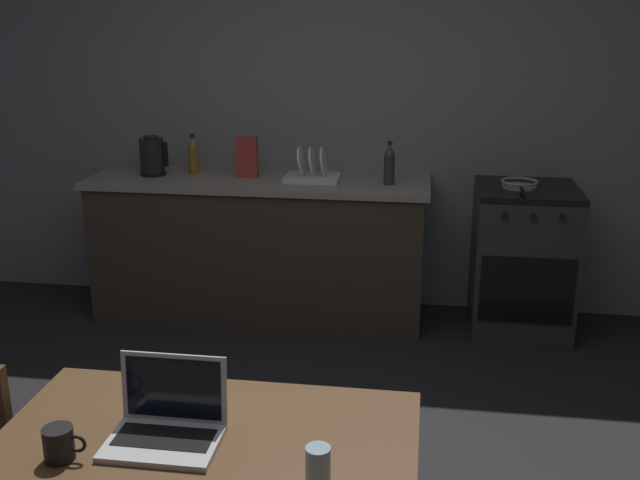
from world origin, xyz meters
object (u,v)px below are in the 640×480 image
laptop (167,424)px  coffee_mug (59,444)px  drinking_glass (318,470)px  bottle (389,164)px  stove_oven (522,259)px  dining_table (197,479)px  electric_kettle (152,157)px  dish_rack (312,173)px  cereal_box (247,157)px  bottle_b (193,155)px  frying_pan (520,184)px

laptop → coffee_mug: size_ratio=2.60×
laptop → drinking_glass: 0.50m
bottle → stove_oven: bearing=3.3°
stove_oven → laptop: (-1.32, -2.70, 0.35)m
dining_table → electric_kettle: 3.02m
dining_table → dish_rack: (-0.10, 2.78, 0.28)m
bottle → cereal_box: 0.90m
dish_rack → drinking_glass: bearing=-80.9°
bottle → bottle_b: (-1.27, 0.13, -0.00)m
laptop → drinking_glass: (0.47, -0.18, 0.02)m
frying_pan → cereal_box: bearing=178.3°
laptop → cereal_box: (-0.41, 2.72, 0.24)m
dish_rack → stove_oven: bearing=-0.1°
laptop → electric_kettle: electric_kettle is taller
coffee_mug → cereal_box: cereal_box is taller
stove_oven → dish_rack: 1.41m
drinking_glass → cereal_box: 3.04m
frying_pan → dish_rack: 1.26m
cereal_box → dish_rack: size_ratio=0.76×
stove_oven → bottle_b: (-2.11, 0.08, 0.58)m
stove_oven → frying_pan: bearing=-153.9°
laptop → bottle: size_ratio=1.21×
frying_pan → stove_oven: bearing=26.1°
electric_kettle → bottle: bearing=-1.9°
electric_kettle → dish_rack: size_ratio=0.74×
bottle_b → drinking_glass: bearing=-67.1°
bottle → cereal_box: bottle is taller
coffee_mug → drinking_glass: bearing=-3.3°
dining_table → coffee_mug: bearing=-170.3°
stove_oven → frying_pan: (-0.06, -0.03, 0.48)m
laptop → cereal_box: cereal_box is taller
dining_table → stove_oven: bearing=66.4°
bottle → dish_rack: size_ratio=0.78×
laptop → drinking_glass: size_ratio=2.46×
stove_oven → bottle: bearing=-176.7°
coffee_mug → bottle_b: bottle_b is taller
laptop → frying_pan: bearing=65.4°
stove_oven → dining_table: 3.04m
laptop → coffee_mug: bearing=-150.7°
dining_table → frying_pan: (1.16, 2.75, 0.26)m
dining_table → drinking_glass: (0.36, -0.10, 0.14)m
electric_kettle → frying_pan: (2.30, -0.03, -0.10)m
laptop → bottle: (0.49, 2.65, 0.24)m
bottle → frying_pan: bearing=1.5°
electric_kettle → bottle: 1.52m
electric_kettle → cereal_box: cereal_box is taller
electric_kettle → laptop: bearing=-69.1°
frying_pan → drinking_glass: size_ratio=3.02×
frying_pan → cereal_box: size_ratio=1.52×
coffee_mug → bottle_b: size_ratio=0.48×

